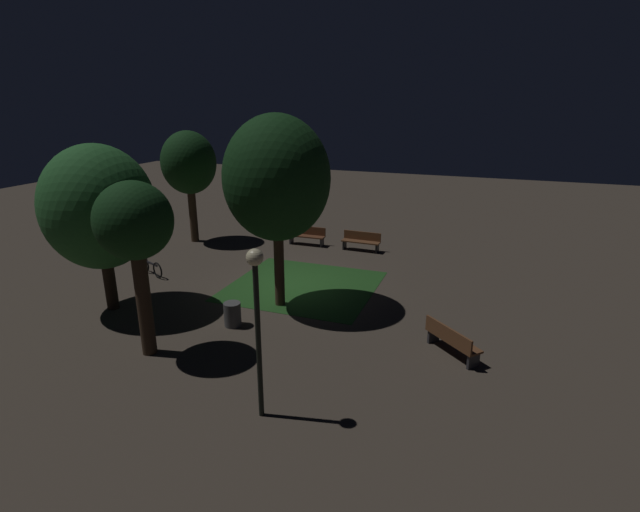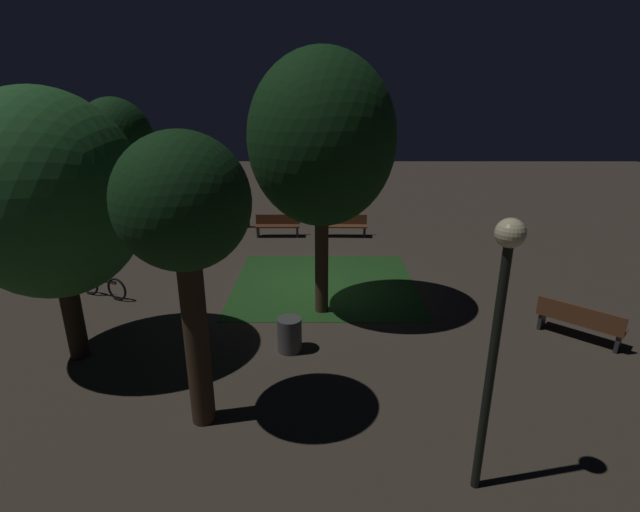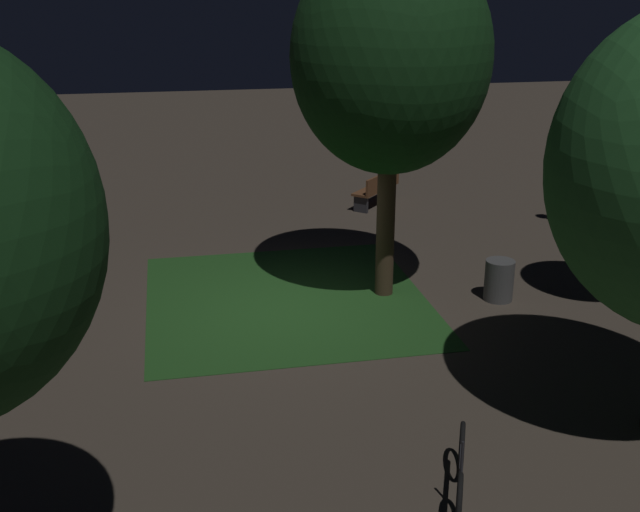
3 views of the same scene
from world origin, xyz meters
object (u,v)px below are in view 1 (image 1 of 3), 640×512
object	(u,v)px
tree_left_canopy	(189,164)
tree_right_canopy	(277,179)
tree_near_wall	(134,225)
pedestrian	(290,219)
trash_bin	(232,314)
bench_by_lamp	(307,235)
bench_path_side	(451,339)
lamp_post_near_wall	(257,304)
bicycle	(151,267)
bench_corner	(361,241)
tree_back_left	(99,208)

from	to	relation	value
tree_left_canopy	tree_right_canopy	xyz separation A→B (m)	(-7.30, 5.62, 0.51)
tree_near_wall	pedestrian	size ratio (longest dim) A/B	3.02
trash_bin	pedestrian	distance (m)	10.71
trash_bin	pedestrian	xyz separation A→B (m)	(2.58, -10.39, 0.47)
bench_by_lamp	bench_path_side	size ratio (longest dim) A/B	1.09
lamp_post_near_wall	bicycle	size ratio (longest dim) A/B	2.48
bench_by_lamp	pedestrian	distance (m)	2.08
lamp_post_near_wall	bench_corner	bearing A→B (deg)	-84.50
tree_near_wall	lamp_post_near_wall	bearing A→B (deg)	161.46
bench_corner	tree_left_canopy	size ratio (longest dim) A/B	0.34
tree_back_left	bicycle	distance (m)	4.51
tree_near_wall	lamp_post_near_wall	world-z (taller)	tree_near_wall
bench_path_side	tree_left_canopy	world-z (taller)	tree_left_canopy
bench_corner	bicycle	xyz separation A→B (m)	(7.08, 6.16, -0.14)
bench_corner	bench_path_side	distance (m)	9.83
tree_near_wall	bicycle	world-z (taller)	tree_near_wall
bench_corner	bench_path_side	size ratio (longest dim) A/B	1.10
bench_path_side	tree_near_wall	world-z (taller)	tree_near_wall
bench_corner	lamp_post_near_wall	distance (m)	12.97
tree_back_left	bench_corner	bearing A→B (deg)	-123.69
trash_bin	lamp_post_near_wall	bearing A→B (deg)	127.88
bench_by_lamp	tree_back_left	size ratio (longest dim) A/B	0.33
tree_near_wall	pedestrian	distance (m)	13.06
tree_left_canopy	lamp_post_near_wall	world-z (taller)	tree_left_canopy
bench_path_side	pedestrian	size ratio (longest dim) A/B	1.03
tree_back_left	bicycle	bearing A→B (deg)	-73.76
bicycle	trash_bin	bearing A→B (deg)	152.26
trash_bin	bench_corner	bearing A→B (deg)	-100.49
bench_path_side	tree_right_canopy	distance (m)	7.22
tree_back_left	lamp_post_near_wall	xyz separation A→B (m)	(-7.40, 3.46, -0.76)
tree_back_left	trash_bin	bearing A→B (deg)	-176.71
lamp_post_near_wall	pedestrian	bearing A→B (deg)	-68.79
tree_left_canopy	tree_right_canopy	bearing A→B (deg)	142.39
pedestrian	bicycle	bearing A→B (deg)	69.44
bench_by_lamp	tree_near_wall	bearing A→B (deg)	88.70
tree_right_canopy	bicycle	world-z (taller)	tree_right_canopy
lamp_post_near_wall	tree_near_wall	bearing A→B (deg)	-18.54
bench_path_side	tree_near_wall	distance (m)	9.01
tree_back_left	tree_near_wall	distance (m)	3.78
tree_back_left	tree_right_canopy	world-z (taller)	tree_right_canopy
tree_right_canopy	bicycle	xyz separation A→B (m)	(6.12, -0.84, -4.02)
bench_corner	bicycle	distance (m)	9.38
tree_right_canopy	pedestrian	size ratio (longest dim) A/B	3.98
lamp_post_near_wall	trash_bin	world-z (taller)	lamp_post_near_wall
bench_corner	bicycle	bearing A→B (deg)	41.01
tree_back_left	tree_near_wall	size ratio (longest dim) A/B	1.14
bench_path_side	pedestrian	world-z (taller)	pedestrian
bench_corner	tree_back_left	bearing A→B (deg)	56.31
tree_back_left	bicycle	size ratio (longest dim) A/B	3.48
bicycle	bench_by_lamp	bearing A→B (deg)	-125.17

